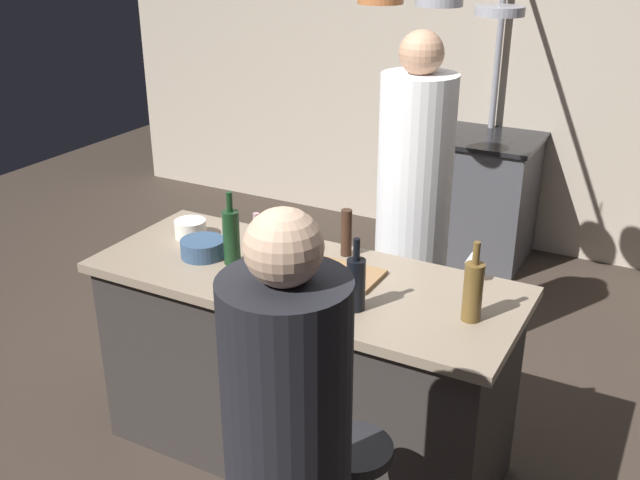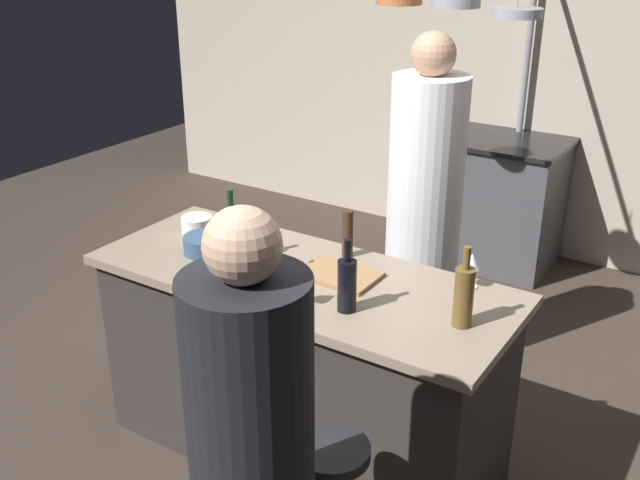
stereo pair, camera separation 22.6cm
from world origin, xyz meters
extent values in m
plane|color=#382D26|center=(0.00, 0.00, 0.00)|extent=(9.00, 9.00, 0.00)
cube|color=#BCAD99|center=(0.00, 2.85, 1.30)|extent=(6.40, 0.16, 2.60)
cube|color=#332D2B|center=(0.00, 0.00, 0.43)|extent=(1.72, 0.66, 0.86)
cube|color=gray|center=(0.00, 0.00, 0.88)|extent=(1.80, 0.72, 0.04)
cube|color=#47474C|center=(0.00, 2.45, 0.43)|extent=(0.76, 0.60, 0.86)
cube|color=black|center=(0.00, 2.45, 0.88)|extent=(0.80, 0.64, 0.03)
cylinder|color=white|center=(0.11, 0.95, 0.79)|extent=(0.38, 0.38, 1.57)
sphere|color=tan|center=(0.11, 0.95, 1.67)|extent=(0.21, 0.21, 0.21)
cylinder|color=black|center=(0.54, -0.62, 0.66)|extent=(0.26, 0.26, 0.04)
sphere|color=#D8AD8C|center=(0.52, -1.00, 1.53)|extent=(0.20, 0.20, 0.20)
cylinder|color=gray|center=(0.00, 2.70, 1.07)|extent=(0.04, 0.04, 2.15)
cylinder|color=gray|center=(0.05, 1.31, 1.87)|extent=(0.24, 0.24, 0.04)
cylinder|color=gray|center=(0.35, 1.35, 1.83)|extent=(0.25, 0.25, 0.04)
cube|color=#997047|center=(0.14, 0.07, 0.91)|extent=(0.32, 0.22, 0.02)
cylinder|color=#382319|center=(0.07, 0.26, 1.01)|extent=(0.05, 0.05, 0.21)
cylinder|color=black|center=(0.32, -0.16, 1.00)|extent=(0.07, 0.07, 0.20)
cylinder|color=black|center=(0.32, -0.16, 1.15)|extent=(0.03, 0.03, 0.08)
cylinder|color=#B78C8E|center=(-0.13, -0.13, 1.00)|extent=(0.07, 0.07, 0.21)
cylinder|color=#B78C8E|center=(-0.13, -0.13, 1.15)|extent=(0.03, 0.03, 0.08)
cylinder|color=#143319|center=(-0.32, -0.04, 1.02)|extent=(0.07, 0.07, 0.23)
cylinder|color=#143319|center=(-0.32, -0.04, 1.18)|extent=(0.03, 0.03, 0.08)
cylinder|color=brown|center=(0.72, -0.03, 1.01)|extent=(0.07, 0.07, 0.22)
cylinder|color=brown|center=(0.72, -0.03, 1.17)|extent=(0.03, 0.03, 0.08)
cylinder|color=silver|center=(0.15, -0.20, 0.90)|extent=(0.06, 0.06, 0.01)
cylinder|color=silver|center=(0.15, -0.20, 0.94)|extent=(0.01, 0.01, 0.07)
cone|color=silver|center=(0.15, -0.20, 1.01)|extent=(0.07, 0.07, 0.06)
cylinder|color=silver|center=(0.63, 0.27, 0.90)|extent=(0.06, 0.06, 0.01)
cylinder|color=silver|center=(0.63, 0.27, 0.94)|extent=(0.01, 0.01, 0.07)
cone|color=silver|center=(0.63, 0.27, 1.01)|extent=(0.07, 0.07, 0.06)
cylinder|color=#334C6B|center=(-0.47, -0.04, 0.94)|extent=(0.19, 0.19, 0.08)
cylinder|color=silver|center=(-0.65, 0.11, 0.94)|extent=(0.14, 0.14, 0.08)
camera|label=1|loc=(1.36, -2.37, 2.25)|focal=41.58mm
camera|label=2|loc=(1.55, -2.26, 2.25)|focal=41.58mm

